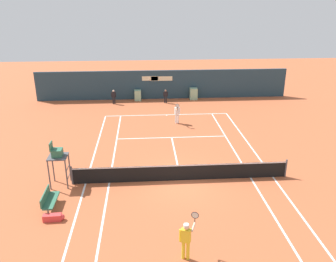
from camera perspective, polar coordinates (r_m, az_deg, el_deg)
name	(u,v)px	position (r m, az deg, el deg)	size (l,w,h in m)	color
ground_plane	(180,175)	(20.36, 1.95, -7.23)	(80.00, 80.00, 0.01)	#B25633
tennis_net	(181,172)	(19.61, 2.14, -6.71)	(12.10, 0.10, 1.07)	#4C4C51
sponsor_back_wall	(163,85)	(35.25, -0.76, 7.50)	(25.00, 1.02, 2.87)	#233D4C
umpire_chair	(57,156)	(19.51, -17.59, -3.94)	(1.00, 1.00, 2.54)	#47474C
player_bench	(49,199)	(18.14, -18.86, -10.44)	(0.54, 1.60, 0.88)	#38383D
equipment_bag	(54,217)	(17.35, -18.05, -13.27)	(0.98, 0.32, 0.32)	#DB3838
player_on_baseline	(177,112)	(28.17, 1.49, 3.11)	(0.51, 0.80, 1.83)	white
player_near_side	(186,238)	(14.07, 2.99, -17.00)	(0.80, 0.66, 1.85)	yellow
ball_kid_centre_post	(114,96)	(33.90, -8.86, 5.68)	(0.46, 0.20, 1.39)	black
ball_kid_right_post	(166,95)	(33.86, -0.40, 5.84)	(0.44, 0.18, 1.32)	black
tennis_ball_mid_court	(252,164)	(22.16, 13.57, -5.28)	(0.07, 0.07, 0.07)	#CCE033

